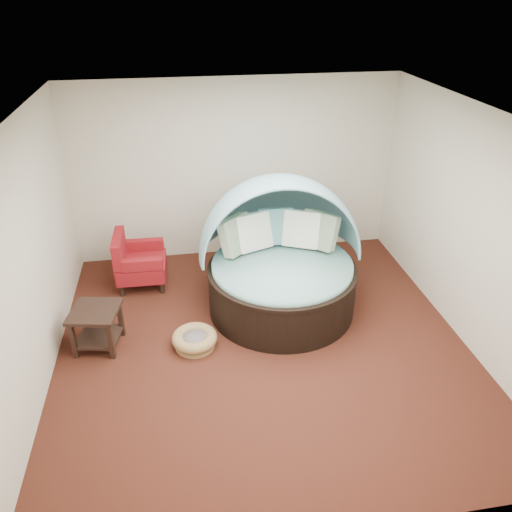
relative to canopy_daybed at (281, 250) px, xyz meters
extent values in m
plane|color=#471C14|center=(-0.39, -0.84, -0.85)|extent=(5.00, 5.00, 0.00)
plane|color=beige|center=(-0.39, 1.66, 0.55)|extent=(5.00, 0.00, 5.00)
plane|color=beige|center=(-0.39, -3.34, 0.55)|extent=(5.00, 0.00, 5.00)
plane|color=beige|center=(-2.89, -0.84, 0.55)|extent=(0.00, 5.00, 5.00)
plane|color=beige|center=(2.11, -0.84, 0.55)|extent=(0.00, 5.00, 5.00)
plane|color=white|center=(-0.39, -0.84, 1.95)|extent=(5.00, 5.00, 0.00)
cylinder|color=black|center=(0.00, -0.12, -0.55)|extent=(2.04, 2.04, 0.60)
cylinder|color=black|center=(0.00, -0.12, -0.22)|extent=(2.06, 2.06, 0.05)
cylinder|color=#89BEB9|center=(0.00, -0.12, -0.18)|extent=(1.92, 1.92, 0.13)
cube|color=#356748|center=(-0.56, 0.25, 0.15)|extent=(0.56, 0.55, 0.53)
cube|color=white|center=(-0.33, 0.31, 0.15)|extent=(0.57, 0.44, 0.53)
cube|color=#5D9DA3|center=(0.01, 0.42, 0.15)|extent=(0.51, 0.30, 0.53)
cube|color=white|center=(0.35, 0.28, 0.15)|extent=(0.58, 0.47, 0.53)
cube|color=#356748|center=(0.58, 0.21, 0.15)|extent=(0.55, 0.56, 0.53)
cylinder|color=olive|center=(-1.23, -0.75, -0.82)|extent=(0.66, 0.66, 0.06)
torus|color=olive|center=(-1.23, -0.75, -0.72)|extent=(0.75, 0.75, 0.14)
cylinder|color=slate|center=(-1.23, -0.75, -0.74)|extent=(0.44, 0.44, 0.09)
cylinder|color=black|center=(-2.19, 0.55, -0.76)|extent=(0.07, 0.07, 0.17)
cylinder|color=black|center=(-2.18, 1.12, -0.76)|extent=(0.07, 0.07, 0.17)
cylinder|color=black|center=(-1.63, 0.54, -0.76)|extent=(0.07, 0.07, 0.17)
cylinder|color=black|center=(-1.61, 1.10, -0.76)|extent=(0.07, 0.07, 0.17)
cube|color=maroon|center=(-1.90, 0.83, -0.55)|extent=(0.73, 0.73, 0.25)
cube|color=maroon|center=(-2.19, 0.83, -0.22)|extent=(0.15, 0.71, 0.42)
cube|color=maroon|center=(-1.86, 0.52, -0.35)|extent=(0.57, 0.13, 0.17)
cube|color=maroon|center=(-1.85, 1.13, -0.35)|extent=(0.57, 0.13, 0.17)
cube|color=black|center=(-2.39, -0.55, -0.33)|extent=(0.65, 0.65, 0.04)
cube|color=black|center=(-2.39, -0.55, -0.71)|extent=(0.58, 0.58, 0.03)
cube|color=black|center=(-2.65, -0.73, -0.60)|extent=(0.07, 0.07, 0.49)
cube|color=black|center=(-2.56, -0.29, -0.60)|extent=(0.07, 0.07, 0.49)
cube|color=black|center=(-2.21, -0.81, -0.60)|extent=(0.07, 0.07, 0.49)
cube|color=black|center=(-2.13, -0.37, -0.60)|extent=(0.07, 0.07, 0.49)
camera|label=1|loc=(-1.27, -5.68, 3.16)|focal=35.00mm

